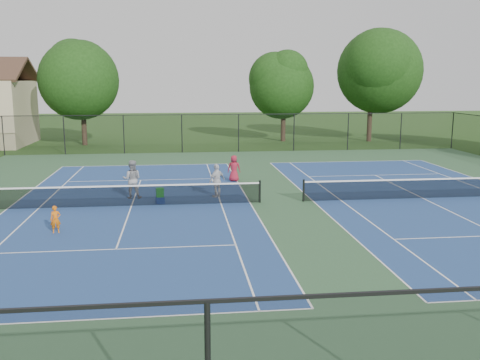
{
  "coord_description": "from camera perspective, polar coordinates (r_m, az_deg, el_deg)",
  "views": [
    {
      "loc": [
        -4.82,
        -24.25,
        5.72
      ],
      "look_at": [
        -2.1,
        -1.0,
        1.3
      ],
      "focal_mm": 40.0,
      "sensor_mm": 36.0,
      "label": 1
    }
  ],
  "objects": [
    {
      "name": "tree_back_d",
      "position": [
        51.45,
        13.9,
        11.61
      ],
      "size": [
        7.8,
        7.8,
        10.37
      ],
      "color": "#2D2116",
      "rests_on": "ground"
    },
    {
      "name": "tree_back_c",
      "position": [
        50.22,
        4.69,
        10.38
      ],
      "size": [
        6.0,
        6.0,
        8.4
      ],
      "color": "#2D2116",
      "rests_on": "ground"
    },
    {
      "name": "tennis_court_left",
      "position": [
        24.99,
        -11.5,
        -2.53
      ],
      "size": [
        12.0,
        23.83,
        1.07
      ],
      "color": "navy",
      "rests_on": "ground"
    },
    {
      "name": "ground",
      "position": [
        25.38,
        4.46,
        -2.37
      ],
      "size": [
        140.0,
        140.0,
        0.0
      ],
      "primitive_type": "plane",
      "color": "#234716",
      "rests_on": "ground"
    },
    {
      "name": "ball_hopper",
      "position": [
        25.21,
        -8.54,
        -1.32
      ],
      "size": [
        0.39,
        0.34,
        0.43
      ],
      "primitive_type": "cube",
      "rotation": [
        0.0,
        0.0,
        0.2
      ],
      "color": "green",
      "rests_on": "ball_crate"
    },
    {
      "name": "court_pad",
      "position": [
        25.38,
        4.46,
        -2.36
      ],
      "size": [
        36.0,
        36.0,
        0.01
      ],
      "primitive_type": "cube",
      "color": "#2F542F",
      "rests_on": "ground"
    },
    {
      "name": "child_player",
      "position": [
        21.34,
        -19.08,
        -4.0
      ],
      "size": [
        0.43,
        0.32,
        1.05
      ],
      "primitive_type": "imported",
      "rotation": [
        0.0,
        0.0,
        0.21
      ],
      "color": "orange",
      "rests_on": "ground"
    },
    {
      "name": "bystander_a",
      "position": [
        26.24,
        -2.47,
        -0.06
      ],
      "size": [
        1.01,
        0.93,
        1.66
      ],
      "primitive_type": "imported",
      "rotation": [
        0.0,
        0.0,
        3.82
      ],
      "color": "silver",
      "rests_on": "ground"
    },
    {
      "name": "tennis_court_right",
      "position": [
        27.56,
        18.91,
        -1.67
      ],
      "size": [
        12.0,
        23.83,
        1.07
      ],
      "color": "navy",
      "rests_on": "ground"
    },
    {
      "name": "tree_back_a",
      "position": [
        48.94,
        -16.57,
        10.63
      ],
      "size": [
        6.8,
        6.8,
        9.15
      ],
      "color": "#2D2116",
      "rests_on": "ground"
    },
    {
      "name": "instructor",
      "position": [
        26.48,
        -11.44,
        0.07
      ],
      "size": [
        0.96,
        0.78,
        1.88
      ],
      "primitive_type": "imported",
      "rotation": [
        0.0,
        0.0,
        3.07
      ],
      "color": "#939395",
      "rests_on": "ground"
    },
    {
      "name": "bystander_c",
      "position": [
        30.31,
        -0.64,
        1.25
      ],
      "size": [
        0.78,
        0.55,
        1.5
      ],
      "primitive_type": "imported",
      "rotation": [
        0.0,
        0.0,
        3.03
      ],
      "color": "maroon",
      "rests_on": "ground"
    },
    {
      "name": "perimeter_fence",
      "position": [
        25.07,
        4.52,
        1.2
      ],
      "size": [
        36.08,
        36.08,
        3.02
      ],
      "color": "black",
      "rests_on": "ground"
    },
    {
      "name": "ball_crate",
      "position": [
        25.29,
        -8.52,
        -2.14
      ],
      "size": [
        0.44,
        0.4,
        0.31
      ],
      "primitive_type": "cube",
      "rotation": [
        0.0,
        0.0,
        0.21
      ],
      "color": "navy",
      "rests_on": "ground"
    }
  ]
}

